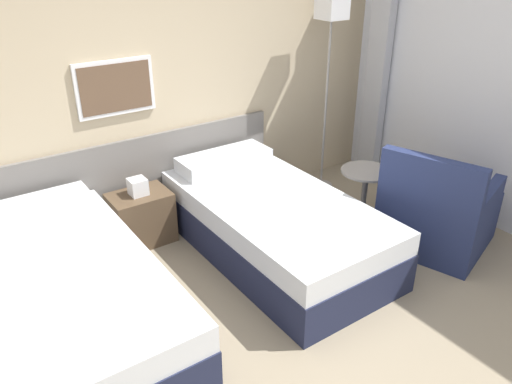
{
  "coord_description": "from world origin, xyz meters",
  "views": [
    {
      "loc": [
        -1.68,
        -1.66,
        2.33
      ],
      "look_at": [
        0.24,
        1.09,
        0.65
      ],
      "focal_mm": 35.0,
      "sensor_mm": 36.0,
      "label": 1
    }
  ],
  "objects_px": {
    "bed_near_window": "(274,224)",
    "armchair": "(437,214)",
    "nightstand": "(141,217)",
    "side_table": "(365,186)",
    "floor_lamp": "(331,31)",
    "bed_near_door": "(70,297)"
  },
  "relations": [
    {
      "from": "bed_near_window",
      "to": "armchair",
      "type": "distance_m",
      "value": 1.38
    },
    {
      "from": "nightstand",
      "to": "side_table",
      "type": "xyz_separation_m",
      "value": [
        1.79,
        -0.87,
        0.14
      ]
    },
    {
      "from": "floor_lamp",
      "to": "armchair",
      "type": "bearing_deg",
      "value": -89.01
    },
    {
      "from": "side_table",
      "to": "floor_lamp",
      "type": "bearing_deg",
      "value": 75.21
    },
    {
      "from": "floor_lamp",
      "to": "armchair",
      "type": "xyz_separation_m",
      "value": [
        0.02,
        -1.41,
        -1.31
      ]
    },
    {
      "from": "bed_near_door",
      "to": "side_table",
      "type": "distance_m",
      "value": 2.62
    },
    {
      "from": "nightstand",
      "to": "side_table",
      "type": "height_order",
      "value": "nightstand"
    },
    {
      "from": "nightstand",
      "to": "side_table",
      "type": "bearing_deg",
      "value": -25.84
    },
    {
      "from": "bed_near_door",
      "to": "floor_lamp",
      "type": "height_order",
      "value": "floor_lamp"
    },
    {
      "from": "nightstand",
      "to": "floor_lamp",
      "type": "xyz_separation_m",
      "value": [
        2.0,
        -0.06,
        1.36
      ]
    },
    {
      "from": "nightstand",
      "to": "side_table",
      "type": "relative_size",
      "value": 1.11
    },
    {
      "from": "bed_near_window",
      "to": "floor_lamp",
      "type": "height_order",
      "value": "floor_lamp"
    },
    {
      "from": "bed_near_window",
      "to": "side_table",
      "type": "relative_size",
      "value": 3.81
    },
    {
      "from": "bed_near_door",
      "to": "bed_near_window",
      "type": "relative_size",
      "value": 1.0
    },
    {
      "from": "bed_near_window",
      "to": "side_table",
      "type": "distance_m",
      "value": 0.97
    },
    {
      "from": "nightstand",
      "to": "armchair",
      "type": "relative_size",
      "value": 0.58
    },
    {
      "from": "floor_lamp",
      "to": "bed_near_window",
      "type": "bearing_deg",
      "value": -148.47
    },
    {
      "from": "floor_lamp",
      "to": "side_table",
      "type": "relative_size",
      "value": 3.6
    },
    {
      "from": "bed_near_window",
      "to": "side_table",
      "type": "xyz_separation_m",
      "value": [
        0.96,
        -0.09,
        0.11
      ]
    },
    {
      "from": "side_table",
      "to": "bed_near_door",
      "type": "bearing_deg",
      "value": 178.06
    },
    {
      "from": "bed_near_door",
      "to": "nightstand",
      "type": "relative_size",
      "value": 3.42
    },
    {
      "from": "bed_near_door",
      "to": "armchair",
      "type": "relative_size",
      "value": 1.97
    }
  ]
}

